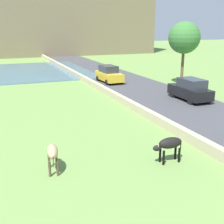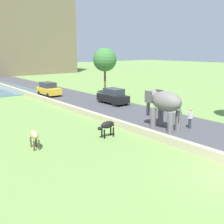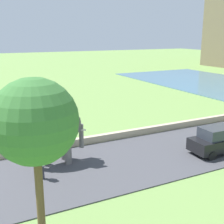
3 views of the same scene
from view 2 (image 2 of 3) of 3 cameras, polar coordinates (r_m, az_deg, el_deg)
road_surface at (r=31.27m, az=-4.76°, el=2.04°), size 7.00×120.00×0.06m
barrier_wall at (r=27.60m, az=-9.01°, el=0.95°), size 0.40×110.00×0.54m
elephant at (r=20.65m, az=10.93°, el=1.79°), size 1.48×3.48×2.99m
person_beside_elephant at (r=21.46m, az=16.23°, el=-1.26°), size 0.36×0.22×1.63m
car_yellow at (r=36.71m, az=-13.30°, el=4.75°), size 1.88×4.04×1.80m
car_black at (r=30.14m, az=0.22°, el=3.34°), size 1.87×4.04×1.80m
cow_black at (r=18.71m, az=-1.08°, el=-2.93°), size 1.40×0.48×1.15m
cow_tan at (r=17.30m, az=-16.18°, el=-4.80°), size 0.59×1.42×1.15m
tree_near at (r=36.47m, az=-1.53°, el=10.99°), size 3.14×3.14×6.27m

